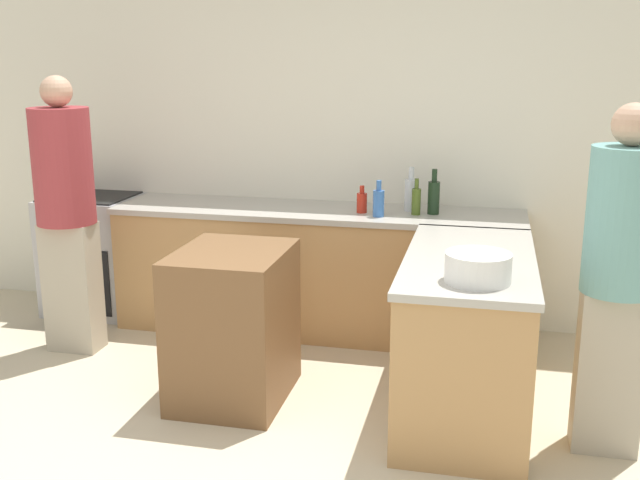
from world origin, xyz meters
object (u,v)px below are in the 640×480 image
at_px(island_table, 233,325).
at_px(vinegar_bottle_clear, 411,194).
at_px(olive_oil_bottle, 416,200).
at_px(person_at_peninsula, 619,270).
at_px(range_oven, 94,254).
at_px(mixing_bowl, 478,268).
at_px(hot_sauce_bottle, 362,202).
at_px(water_bottle_blue, 379,202).
at_px(person_by_range, 66,206).
at_px(wine_bottle_dark, 434,196).

height_order(island_table, vinegar_bottle_clear, vinegar_bottle_clear).
height_order(olive_oil_bottle, person_at_peninsula, person_at_peninsula).
relative_size(island_table, vinegar_bottle_clear, 2.90).
bearing_deg(island_table, range_oven, 142.23).
bearing_deg(vinegar_bottle_clear, mixing_bowl, -72.69).
distance_m(mixing_bowl, person_at_peninsula, 0.68).
distance_m(vinegar_bottle_clear, hot_sauce_bottle, 0.35).
xyz_separation_m(island_table, water_bottle_blue, (0.67, 1.03, 0.55)).
distance_m(range_oven, mixing_bowl, 3.33).
relative_size(vinegar_bottle_clear, hot_sauce_bottle, 1.63).
bearing_deg(olive_oil_bottle, person_by_range, -162.70).
xyz_separation_m(water_bottle_blue, hot_sauce_bottle, (-0.13, 0.10, -0.02)).
bearing_deg(island_table, olive_oil_bottle, 51.34).
bearing_deg(hot_sauce_bottle, water_bottle_blue, -37.60).
bearing_deg(water_bottle_blue, olive_oil_bottle, 25.59).
relative_size(range_oven, olive_oil_bottle, 3.67).
relative_size(wine_bottle_dark, vinegar_bottle_clear, 1.01).
bearing_deg(olive_oil_bottle, person_at_peninsula, -49.40).
bearing_deg(vinegar_bottle_clear, range_oven, -178.67).
xyz_separation_m(wine_bottle_dark, water_bottle_blue, (-0.35, -0.16, -0.03)).
xyz_separation_m(wine_bottle_dark, person_at_peninsula, (0.99, -1.34, -0.07)).
xyz_separation_m(mixing_bowl, person_by_range, (-2.65, 0.78, 0.02)).
xyz_separation_m(range_oven, vinegar_bottle_clear, (2.42, 0.06, 0.56)).
distance_m(vinegar_bottle_clear, person_by_range, 2.30).
bearing_deg(range_oven, person_at_peninsula, -20.73).
bearing_deg(wine_bottle_dark, vinegar_bottle_clear, 156.38).
bearing_deg(wine_bottle_dark, mixing_bowl, -77.66).
bearing_deg(vinegar_bottle_clear, water_bottle_blue, -128.73).
bearing_deg(island_table, hot_sauce_bottle, 64.23).
bearing_deg(olive_oil_bottle, water_bottle_blue, -154.41).
xyz_separation_m(range_oven, olive_oil_bottle, (2.47, -0.06, 0.54)).
bearing_deg(mixing_bowl, island_table, 166.56).
height_order(range_oven, olive_oil_bottle, olive_oil_bottle).
bearing_deg(person_at_peninsula, hot_sauce_bottle, 139.13).
bearing_deg(person_at_peninsula, range_oven, 159.27).
bearing_deg(vinegar_bottle_clear, olive_oil_bottle, -67.25).
bearing_deg(person_by_range, island_table, -19.40).
bearing_deg(person_by_range, range_oven, 109.41).
bearing_deg(mixing_bowl, olive_oil_bottle, 106.84).
height_order(range_oven, person_by_range, person_by_range).
bearing_deg(water_bottle_blue, person_at_peninsula, -41.17).
distance_m(wine_bottle_dark, person_at_peninsula, 1.67).
distance_m(vinegar_bottle_clear, person_at_peninsula, 1.82).
bearing_deg(island_table, water_bottle_blue, 56.71).
relative_size(wine_bottle_dark, person_by_range, 0.17).
xyz_separation_m(island_table, wine_bottle_dark, (1.03, 1.19, 0.57)).
xyz_separation_m(mixing_bowl, vinegar_bottle_clear, (-0.49, 1.59, 0.05)).
relative_size(olive_oil_bottle, vinegar_bottle_clear, 0.81).
bearing_deg(vinegar_bottle_clear, island_table, -124.36).
bearing_deg(olive_oil_bottle, mixing_bowl, -73.16).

